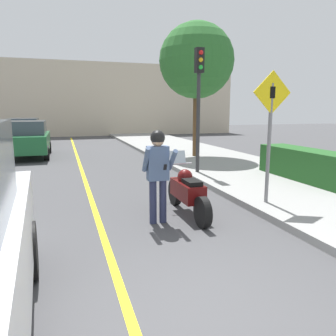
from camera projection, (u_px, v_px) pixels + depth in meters
ground_plane at (193, 325)px, 3.36m from camera, size 80.00×80.00×0.00m
sidewalk_curb at (306, 192)px, 8.54m from camera, size 4.40×44.00×0.15m
road_center_line at (89, 192)px, 8.81m from camera, size 0.12×36.00×0.01m
building_backdrop at (76, 99)px, 27.21m from camera, size 28.00×1.20×6.08m
motorcycle at (187, 192)px, 6.82m from camera, size 0.62×2.19×1.28m
person_biker at (158, 166)px, 6.21m from camera, size 0.59×0.49×1.80m
crossing_sign at (270, 125)px, 7.01m from camera, size 0.91×0.08×2.84m
traffic_light at (199, 88)px, 10.40m from camera, size 0.26×0.30×3.94m
hedge_row at (307, 165)px, 9.58m from camera, size 0.90×3.54×0.89m
street_tree at (196, 61)px, 13.97m from camera, size 3.20×3.20×5.70m
parked_car_green at (28, 139)px, 15.15m from camera, size 1.88×4.20×1.68m
parked_car_grey at (25, 132)px, 19.85m from camera, size 1.88×4.20×1.68m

